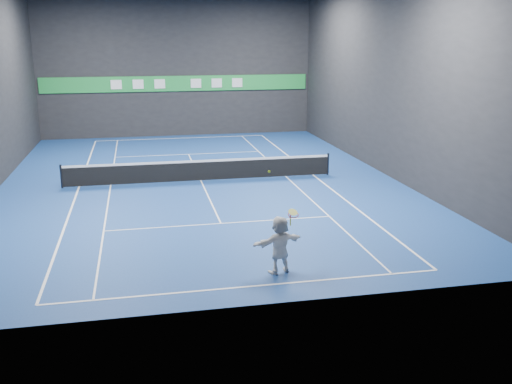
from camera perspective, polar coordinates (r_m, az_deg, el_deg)
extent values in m
plane|color=navy|center=(26.75, -5.52, 1.10)|extent=(26.00, 26.00, 0.00)
cube|color=black|center=(38.95, -7.88, 12.17)|extent=(18.00, 0.10, 9.00)
cube|color=black|center=(13.24, 0.33, 6.49)|extent=(18.00, 0.10, 9.00)
cube|color=black|center=(28.41, 12.92, 10.83)|extent=(0.10, 26.00, 9.00)
cube|color=white|center=(15.60, -0.56, -9.42)|extent=(10.98, 0.08, 0.01)
cube|color=white|center=(38.34, -7.51, 5.37)|extent=(10.98, 0.08, 0.01)
cube|color=white|center=(26.75, -17.28, 0.47)|extent=(0.08, 23.78, 0.01)
cube|color=white|center=(27.85, 5.78, 1.67)|extent=(0.08, 23.78, 0.01)
cube|color=white|center=(26.64, -14.33, 0.63)|extent=(0.06, 23.78, 0.01)
cube|color=white|center=(27.48, 3.03, 1.54)|extent=(0.06, 23.78, 0.01)
cube|color=white|center=(20.65, -3.53, -3.16)|extent=(8.23, 0.06, 0.01)
cube|color=white|center=(32.96, -6.76, 3.77)|extent=(8.23, 0.06, 0.01)
cube|color=white|center=(26.75, -5.52, 1.11)|extent=(0.06, 12.80, 0.01)
imported|color=silver|center=(16.20, 2.39, -5.28)|extent=(1.63, 0.93, 1.68)
sphere|color=#B4E025|center=(15.69, 1.33, 2.06)|extent=(0.07, 0.07, 0.07)
cylinder|color=black|center=(26.71, -18.88, 1.49)|extent=(0.10, 0.10, 1.07)
cylinder|color=black|center=(27.95, 7.20, 2.79)|extent=(0.10, 0.10, 1.07)
cube|color=black|center=(26.64, -5.54, 2.08)|extent=(12.40, 0.03, 0.86)
cube|color=white|center=(26.53, -5.57, 3.09)|extent=(12.40, 0.04, 0.10)
cube|color=green|center=(38.95, -7.82, 10.70)|extent=(17.64, 0.06, 1.00)
cube|color=white|center=(38.82, -13.81, 10.39)|extent=(0.70, 0.04, 0.60)
cube|color=white|center=(38.79, -11.71, 10.51)|extent=(0.70, 0.04, 0.60)
cube|color=white|center=(38.83, -9.61, 10.61)|extent=(0.70, 0.04, 0.60)
cube|color=white|center=(38.99, -6.02, 10.76)|extent=(0.70, 0.04, 0.60)
cube|color=silver|center=(39.16, -3.95, 10.82)|extent=(0.70, 0.04, 0.60)
cube|color=white|center=(39.38, -1.89, 10.88)|extent=(0.70, 0.04, 0.60)
torus|color=red|center=(16.06, 3.75, -2.27)|extent=(0.43, 0.40, 0.18)
cylinder|color=#CCD44B|center=(16.04, 3.71, -2.02)|extent=(0.38, 0.33, 0.19)
cylinder|color=red|center=(16.05, 3.48, -2.39)|extent=(0.05, 0.13, 0.17)
cylinder|color=yellow|center=(16.08, 3.45, -3.00)|extent=(0.08, 0.13, 0.26)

